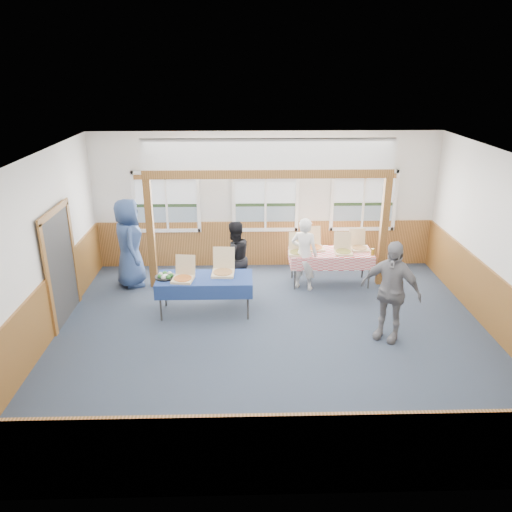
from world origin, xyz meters
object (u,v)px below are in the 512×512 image
Objects in this scene: table_right at (331,254)px; person_grey at (390,291)px; table_left at (205,280)px; woman_black at (234,258)px; man_blue at (129,243)px; woman_white at (304,254)px.

person_grey is at bearing -83.73° from table_right.
table_left is 1.06m from woman_black.
woman_white is at bearing -110.92° from man_blue.
woman_black is at bearing 179.98° from person_grey.
table_left is 1.06× the size of table_right.
man_blue is at bearing 118.79° from table_left.
woman_white is at bearing 160.68° from woman_black.
man_blue is at bearing 170.65° from table_right.
table_right is 0.67m from woman_white.
man_blue is at bearing 18.59° from woman_white.
man_blue reaches higher than table_left.
man_blue reaches higher than table_right.
man_blue reaches higher than person_grey.
woman_white is at bearing -166.81° from table_right.
table_left is at bearing 51.17° from woman_white.
table_right is at bearing -135.02° from woman_white.
table_right is 1.19× the size of woman_black.
woman_black is (-1.49, -0.19, -0.00)m from woman_white.
table_left is 3.46m from person_grey.
table_right is at bearing 4.35° from table_left.
person_grey is (3.29, -1.05, 0.22)m from table_left.
table_left is 1.25× the size of woman_black.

